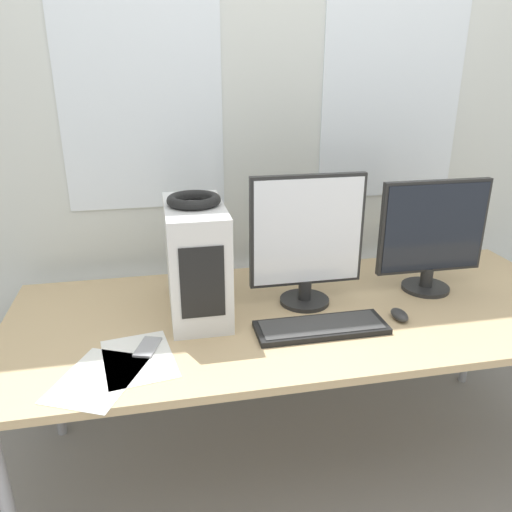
% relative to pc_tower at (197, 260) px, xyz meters
% --- Properties ---
extents(wall_back, '(8.00, 0.07, 2.70)m').
position_rel_pc_tower_xyz_m(wall_back, '(0.39, 0.51, 0.43)').
color(wall_back, silver).
rests_on(wall_back, ground_plane).
extents(desk, '(2.20, 0.91, 0.72)m').
position_rel_pc_tower_xyz_m(desk, '(0.39, -0.07, -0.25)').
color(desk, tan).
rests_on(desk, ground_plane).
extents(pc_tower, '(0.21, 0.42, 0.41)m').
position_rel_pc_tower_xyz_m(pc_tower, '(0.00, 0.00, 0.00)').
color(pc_tower, silver).
rests_on(pc_tower, desk).
extents(headphones, '(0.19, 0.19, 0.04)m').
position_rel_pc_tower_xyz_m(headphones, '(0.00, 0.00, 0.22)').
color(headphones, black).
rests_on(headphones, pc_tower).
extents(monitor_main, '(0.43, 0.19, 0.50)m').
position_rel_pc_tower_xyz_m(monitor_main, '(0.41, -0.01, 0.06)').
color(monitor_main, black).
rests_on(monitor_main, desk).
extents(monitor_right_near, '(0.45, 0.19, 0.46)m').
position_rel_pc_tower_xyz_m(monitor_right_near, '(0.93, 0.00, 0.03)').
color(monitor_right_near, black).
rests_on(monitor_right_near, desk).
extents(keyboard, '(0.46, 0.16, 0.02)m').
position_rel_pc_tower_xyz_m(keyboard, '(0.40, -0.23, -0.19)').
color(keyboard, black).
rests_on(keyboard, desk).
extents(mouse, '(0.05, 0.09, 0.03)m').
position_rel_pc_tower_xyz_m(mouse, '(0.71, -0.21, -0.19)').
color(mouse, '#2D2D2D').
rests_on(mouse, desk).
extents(cell_phone, '(0.10, 0.13, 0.01)m').
position_rel_pc_tower_xyz_m(cell_phone, '(-0.19, -0.24, -0.20)').
color(cell_phone, '#99999E').
rests_on(cell_phone, desk).
extents(paper_sheet_left, '(0.32, 0.36, 0.00)m').
position_rel_pc_tower_xyz_m(paper_sheet_left, '(-0.33, -0.38, -0.20)').
color(paper_sheet_left, white).
rests_on(paper_sheet_left, desk).
extents(paper_sheet_front, '(0.25, 0.33, 0.00)m').
position_rel_pc_tower_xyz_m(paper_sheet_front, '(-0.22, -0.29, -0.20)').
color(paper_sheet_front, white).
rests_on(paper_sheet_front, desk).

